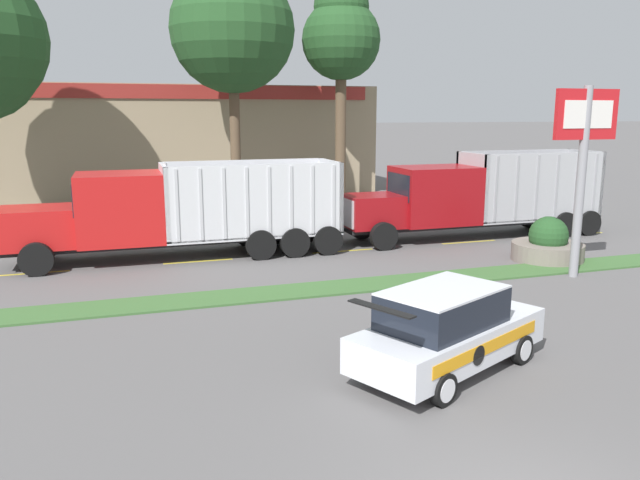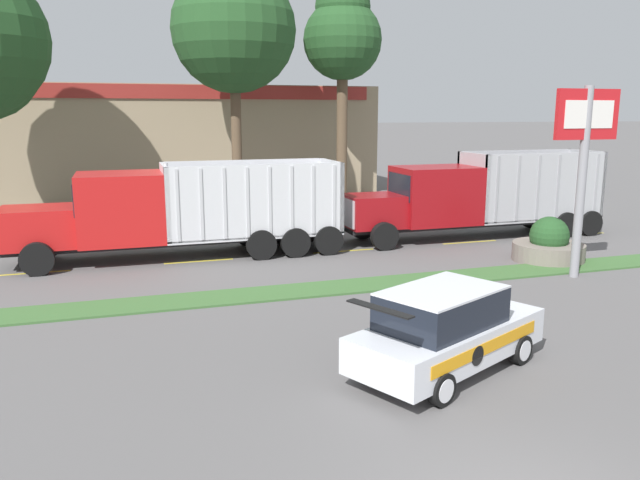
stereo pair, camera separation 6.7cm
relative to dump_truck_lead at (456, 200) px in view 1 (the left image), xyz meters
The scene contains 14 objects.
grass_verge 10.28m from the dump_truck_lead, 146.82° to the right, with size 120.00×1.46×0.06m, color #3D6633.
centre_line_3 16.13m from the dump_truck_lead, behind, with size 2.40×0.14×0.01m, color yellow.
centre_line_4 10.78m from the dump_truck_lead, behind, with size 2.40×0.14×0.01m, color yellow.
centre_line_5 5.53m from the dump_truck_lead, behind, with size 2.40×0.14×0.01m, color yellow.
centre_line_6 1.83m from the dump_truck_lead, 78.16° to the right, with size 2.40×0.14×0.01m, color yellow.
centre_line_7 5.86m from the dump_truck_lead, ahead, with size 2.40×0.14×0.01m, color yellow.
dump_truck_lead is the anchor object (origin of this frame).
dump_truck_trail 12.09m from the dump_truck_lead, behind, with size 11.69×2.83×3.46m.
rally_car 13.89m from the dump_truck_lead, 120.68° to the right, with size 4.78×3.52×1.79m.
store_sign_post 7.05m from the dump_truck_lead, 85.83° to the right, with size 2.20×0.28×5.92m.
stone_planter 4.74m from the dump_truck_lead, 76.27° to the right, with size 2.45×2.45×1.58m.
store_building_backdrop 25.43m from the dump_truck_lead, 123.09° to the left, with size 33.50×12.10×6.76m.
tree_behind_centre 15.24m from the dump_truck_lead, 123.72° to the left, with size 6.38×6.38×14.05m.
tree_behind_far_right 14.57m from the dump_truck_lead, 92.90° to the left, with size 4.46×4.46×12.50m.
Camera 1 is at (-4.63, -5.88, 5.12)m, focal length 35.00 mm.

